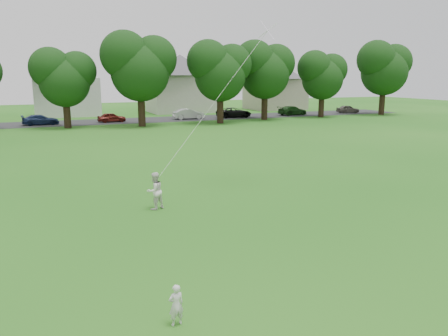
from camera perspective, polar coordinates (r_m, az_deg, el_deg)
name	(u,v)px	position (r m, az deg, el deg)	size (l,w,h in m)	color
ground	(181,266)	(12.78, -5.63, -12.68)	(160.00, 160.00, 0.00)	#1D5D15
street	(73,123)	(53.51, -19.06, 5.60)	(90.00, 7.00, 0.01)	#2D2D30
toddler	(176,305)	(9.91, -6.28, -17.36)	(0.35, 0.23, 0.95)	silver
older_boy	(155,191)	(17.84, -9.03, -2.98)	(0.74, 0.58, 1.53)	white
kite	(215,101)	(19.14, -1.15, 8.73)	(3.61, 1.63, 8.96)	white
tree_row	(100,65)	(48.22, -15.87, 12.75)	(83.31, 8.58, 10.34)	black
parked_cars	(126,116)	(53.15, -12.65, 6.58)	(72.08, 2.25, 1.29)	black
house_row	(52,79)	(63.16, -21.60, 10.77)	(77.16, 14.08, 10.52)	beige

